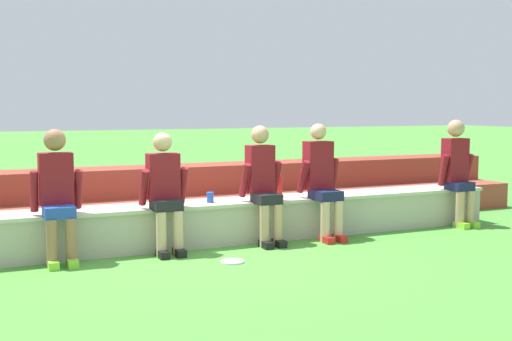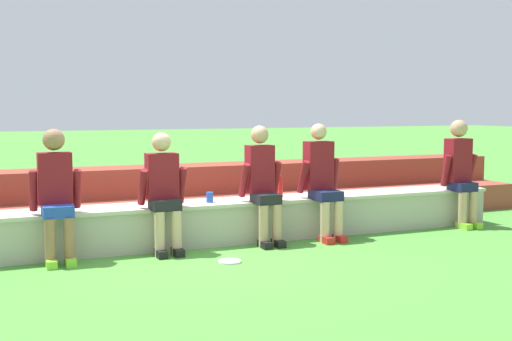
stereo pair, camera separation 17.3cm
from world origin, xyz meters
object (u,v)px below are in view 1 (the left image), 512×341
person_left_of_center (165,190)px  person_center (263,182)px  person_far_left (57,192)px  person_far_right (458,169)px  frisbee (232,262)px  water_bottle_center_gap (280,187)px  plastic_cup_right_end (210,197)px  person_right_of_center (322,179)px

person_left_of_center → person_center: person_center is taller
person_far_left → person_far_right: bearing=-0.4°
person_far_right → frisbee: (-3.57, -0.70, -0.76)m
person_far_left → water_bottle_center_gap: person_far_left is taller
person_center → plastic_cup_right_end: 0.65m
person_left_of_center → water_bottle_center_gap: (1.57, 0.35, -0.09)m
frisbee → person_left_of_center: bearing=125.7°
water_bottle_center_gap → person_right_of_center: bearing=-39.5°
person_right_of_center → plastic_cup_right_end: person_right_of_center is taller
person_far_left → person_center: person_center is taller
person_far_left → person_left_of_center: person_far_left is taller
water_bottle_center_gap → frisbee: water_bottle_center_gap is taller
person_left_of_center → water_bottle_center_gap: bearing=12.5°
person_right_of_center → frisbee: 1.79m
person_far_right → water_bottle_center_gap: person_far_right is taller
person_center → frisbee: bearing=-133.4°
person_center → water_bottle_center_gap: bearing=39.8°
person_right_of_center → person_far_right: (2.10, -0.01, 0.04)m
water_bottle_center_gap → plastic_cup_right_end: 0.97m
person_left_of_center → person_right_of_center: (1.98, 0.02, 0.03)m
water_bottle_center_gap → frisbee: size_ratio=1.09×
water_bottle_center_gap → plastic_cup_right_end: bearing=-173.9°
person_far_right → plastic_cup_right_end: (-3.46, 0.24, -0.22)m
person_center → person_far_right: size_ratio=0.97×
person_center → water_bottle_center_gap: size_ratio=5.20×
person_left_of_center → person_far_right: 4.08m
person_right_of_center → water_bottle_center_gap: size_ratio=5.26×
person_far_left → frisbee: bearing=-24.4°
person_right_of_center → frisbee: size_ratio=5.72×
person_left_of_center → person_center: bearing=1.7°
plastic_cup_right_end → frisbee: (-0.11, -0.94, -0.54)m
plastic_cup_right_end → frisbee: plastic_cup_right_end is taller
person_far_left → person_right_of_center: person_right_of_center is taller
person_left_of_center → plastic_cup_right_end: 0.68m
person_center → frisbee: 1.24m
water_bottle_center_gap → plastic_cup_right_end: size_ratio=2.20×
plastic_cup_right_end → person_right_of_center: bearing=-9.6°
person_center → plastic_cup_right_end: person_center is taller
person_center → person_right_of_center: (0.78, -0.02, 0.00)m
person_center → water_bottle_center_gap: 0.50m
person_far_left → person_left_of_center: bearing=-2.0°
person_far_right → water_bottle_center_gap: size_ratio=5.38×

